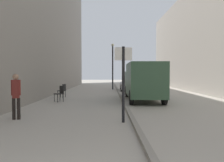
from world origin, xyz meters
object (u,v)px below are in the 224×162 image
(street_sign_post, at_px, (123,78))
(cafe_chair_by_doorway, at_px, (60,92))
(delivery_van, at_px, (143,81))
(cafe_chair_near_window, at_px, (63,90))
(pedestrian_main_foreground, at_px, (16,93))
(parked_car, at_px, (130,83))
(lamp_post, at_px, (113,63))

(street_sign_post, distance_m, cafe_chair_by_doorway, 6.36)
(delivery_van, distance_m, cafe_chair_by_doorway, 5.10)
(delivery_van, relative_size, street_sign_post, 2.03)
(delivery_van, xyz_separation_m, cafe_chair_near_window, (-5.33, 1.58, -0.69))
(delivery_van, relative_size, cafe_chair_near_window, 5.62)
(delivery_van, relative_size, cafe_chair_by_doorway, 5.62)
(pedestrian_main_foreground, xyz_separation_m, cafe_chair_by_doorway, (0.48, 4.78, -0.42))
(delivery_van, height_order, parked_car, delivery_van)
(street_sign_post, bearing_deg, cafe_chair_by_doorway, -63.32)
(pedestrian_main_foreground, height_order, parked_car, pedestrian_main_foreground)
(cafe_chair_near_window, bearing_deg, delivery_van, -90.85)
(cafe_chair_near_window, bearing_deg, cafe_chair_by_doorway, -156.09)
(parked_car, bearing_deg, street_sign_post, -95.20)
(delivery_van, height_order, street_sign_post, street_sign_post)
(delivery_van, distance_m, parked_car, 7.50)
(delivery_van, xyz_separation_m, parked_car, (-0.08, 7.48, -0.52))
(pedestrian_main_foreground, xyz_separation_m, delivery_van, (5.51, 5.28, 0.27))
(street_sign_post, xyz_separation_m, cafe_chair_by_doorway, (-3.40, 5.28, -1.00))
(delivery_van, distance_m, street_sign_post, 6.02)
(parked_car, bearing_deg, cafe_chair_by_doorway, -120.34)
(pedestrian_main_foreground, relative_size, street_sign_post, 0.64)
(parked_car, xyz_separation_m, lamp_post, (-1.65, 1.33, 2.01))
(cafe_chair_near_window, bearing_deg, pedestrian_main_foreground, -165.84)
(delivery_van, bearing_deg, cafe_chair_near_window, 164.52)
(cafe_chair_by_doorway, bearing_deg, pedestrian_main_foreground, 130.77)
(parked_car, height_order, cafe_chair_near_window, parked_car)
(parked_car, bearing_deg, pedestrian_main_foreground, -111.59)
(parked_car, distance_m, street_sign_post, 13.38)
(street_sign_post, relative_size, cafe_chair_by_doorway, 2.77)
(parked_car, distance_m, cafe_chair_near_window, 7.90)
(delivery_van, relative_size, lamp_post, 1.11)
(delivery_van, xyz_separation_m, lamp_post, (-1.74, 8.82, 1.49))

